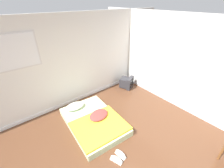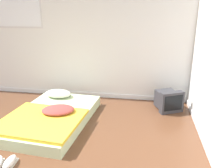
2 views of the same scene
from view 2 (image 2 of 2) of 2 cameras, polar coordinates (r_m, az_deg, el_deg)
wall_back at (r=4.74m, az=-12.00°, el=12.01°), size 7.51×0.08×2.60m
mattress_bed at (r=3.89m, az=-15.53°, el=-8.03°), size 1.32×1.87×0.32m
crt_tv at (r=4.30m, az=14.45°, el=-4.12°), size 0.54×0.55×0.41m
sneaker_pair at (r=3.15m, az=-26.50°, el=-17.93°), size 0.31×0.31×0.10m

